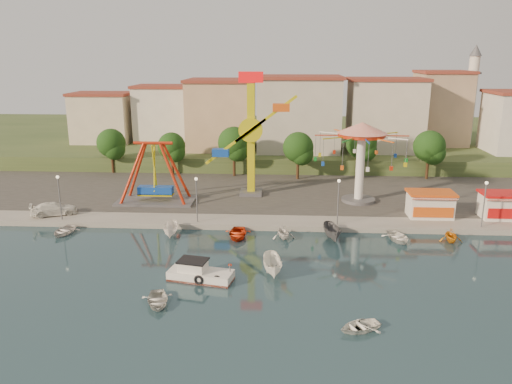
# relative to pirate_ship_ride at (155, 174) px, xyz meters

# --- Properties ---
(ground) EXTENTS (200.00, 200.00, 0.00)m
(ground) POSITION_rel_pirate_ship_ride_xyz_m (14.77, -20.71, -4.39)
(ground) COLOR #132A34
(ground) RESTS_ON ground
(quay_deck) EXTENTS (200.00, 100.00, 0.60)m
(quay_deck) POSITION_rel_pirate_ship_ride_xyz_m (14.77, 41.29, -4.09)
(quay_deck) COLOR #9E998E
(quay_deck) RESTS_ON ground
(asphalt_pad) EXTENTS (90.00, 28.00, 0.01)m
(asphalt_pad) POSITION_rel_pirate_ship_ride_xyz_m (14.77, 9.29, -3.79)
(asphalt_pad) COLOR #4C4944
(asphalt_pad) RESTS_ON quay_deck
(hill_terrace) EXTENTS (200.00, 60.00, 3.00)m
(hill_terrace) POSITION_rel_pirate_ship_ride_xyz_m (14.77, 46.29, -2.89)
(hill_terrace) COLOR #384C26
(hill_terrace) RESTS_ON ground
(pirate_ship_ride) EXTENTS (10.00, 5.00, 8.00)m
(pirate_ship_ride) POSITION_rel_pirate_ship_ride_xyz_m (0.00, 0.00, 0.00)
(pirate_ship_ride) COLOR #59595E
(pirate_ship_ride) RESTS_ON quay_deck
(kamikaze_tower) EXTENTS (8.20, 3.10, 16.50)m
(kamikaze_tower) POSITION_rel_pirate_ship_ride_xyz_m (12.59, 4.20, 4.01)
(kamikaze_tower) COLOR #59595E
(kamikaze_tower) RESTS_ON quay_deck
(wave_swinger) EXTENTS (11.60, 11.60, 10.40)m
(wave_swinger) POSITION_rel_pirate_ship_ride_xyz_m (26.46, 1.83, 3.80)
(wave_swinger) COLOR #59595E
(wave_swinger) RESTS_ON quay_deck
(booth_left) EXTENTS (5.40, 3.78, 3.08)m
(booth_left) POSITION_rel_pirate_ship_ride_xyz_m (33.97, -4.23, -2.23)
(booth_left) COLOR white
(booth_left) RESTS_ON quay_deck
(booth_mid) EXTENTS (5.40, 3.78, 3.08)m
(booth_mid) POSITION_rel_pirate_ship_ride_xyz_m (42.44, -4.23, -2.23)
(booth_mid) COLOR white
(booth_mid) RESTS_ON quay_deck
(lamp_post_0) EXTENTS (0.14, 0.14, 5.00)m
(lamp_post_0) POSITION_rel_pirate_ship_ride_xyz_m (-9.23, -7.71, -1.29)
(lamp_post_0) COLOR #59595E
(lamp_post_0) RESTS_ON quay_deck
(lamp_post_1) EXTENTS (0.14, 0.14, 5.00)m
(lamp_post_1) POSITION_rel_pirate_ship_ride_xyz_m (6.77, -7.71, -1.29)
(lamp_post_1) COLOR #59595E
(lamp_post_1) RESTS_ON quay_deck
(lamp_post_2) EXTENTS (0.14, 0.14, 5.00)m
(lamp_post_2) POSITION_rel_pirate_ship_ride_xyz_m (22.77, -7.71, -1.29)
(lamp_post_2) COLOR #59595E
(lamp_post_2) RESTS_ON quay_deck
(lamp_post_3) EXTENTS (0.14, 0.14, 5.00)m
(lamp_post_3) POSITION_rel_pirate_ship_ride_xyz_m (38.77, -7.71, -1.29)
(lamp_post_3) COLOR #59595E
(lamp_post_3) RESTS_ON quay_deck
(tree_0) EXTENTS (4.60, 4.60, 7.19)m
(tree_0) POSITION_rel_pirate_ship_ride_xyz_m (-11.23, 16.26, 1.08)
(tree_0) COLOR #382314
(tree_0) RESTS_ON quay_deck
(tree_1) EXTENTS (4.35, 4.35, 6.80)m
(tree_1) POSITION_rel_pirate_ship_ride_xyz_m (-1.23, 15.53, 0.81)
(tree_1) COLOR #382314
(tree_1) RESTS_ON quay_deck
(tree_2) EXTENTS (5.02, 5.02, 7.85)m
(tree_2) POSITION_rel_pirate_ship_ride_xyz_m (8.77, 15.10, 1.52)
(tree_2) COLOR #382314
(tree_2) RESTS_ON quay_deck
(tree_3) EXTENTS (4.68, 4.68, 7.32)m
(tree_3) POSITION_rel_pirate_ship_ride_xyz_m (18.77, 13.65, 1.16)
(tree_3) COLOR #382314
(tree_3) RESTS_ON quay_deck
(tree_4) EXTENTS (4.86, 4.86, 7.60)m
(tree_4) POSITION_rel_pirate_ship_ride_xyz_m (28.77, 16.64, 1.35)
(tree_4) COLOR #382314
(tree_4) RESTS_ON quay_deck
(tree_5) EXTENTS (4.83, 4.83, 7.54)m
(tree_5) POSITION_rel_pirate_ship_ride_xyz_m (38.77, 14.82, 1.31)
(tree_5) COLOR #382314
(tree_5) RESTS_ON quay_deck
(building_0) EXTENTS (9.26, 9.53, 11.87)m
(building_0) POSITION_rel_pirate_ship_ride_xyz_m (-18.60, 25.35, 4.54)
(building_0) COLOR beige
(building_0) RESTS_ON hill_terrace
(building_1) EXTENTS (12.33, 9.01, 8.63)m
(building_1) POSITION_rel_pirate_ship_ride_xyz_m (-6.56, 30.67, 2.92)
(building_1) COLOR silver
(building_1) RESTS_ON hill_terrace
(building_2) EXTENTS (11.95, 9.28, 11.23)m
(building_2) POSITION_rel_pirate_ship_ride_xyz_m (6.58, 31.25, 4.22)
(building_2) COLOR tan
(building_2) RESTS_ON hill_terrace
(building_3) EXTENTS (12.59, 10.50, 9.20)m
(building_3) POSITION_rel_pirate_ship_ride_xyz_m (20.37, 28.09, 3.20)
(building_3) COLOR beige
(building_3) RESTS_ON hill_terrace
(building_4) EXTENTS (10.75, 9.23, 9.24)m
(building_4) POSITION_rel_pirate_ship_ride_xyz_m (33.84, 31.49, 3.22)
(building_4) COLOR beige
(building_4) RESTS_ON hill_terrace
(building_5) EXTENTS (12.77, 10.96, 11.21)m
(building_5) POSITION_rel_pirate_ship_ride_xyz_m (47.14, 29.62, 4.21)
(building_5) COLOR tan
(building_5) RESTS_ON hill_terrace
(minaret) EXTENTS (2.80, 2.80, 18.00)m
(minaret) POSITION_rel_pirate_ship_ride_xyz_m (50.77, 33.29, 8.15)
(minaret) COLOR silver
(minaret) RESTS_ON hill_terrace
(cabin_motorboat) EXTENTS (5.98, 3.23, 1.99)m
(cabin_motorboat) POSITION_rel_pirate_ship_ride_xyz_m (9.30, -21.66, -3.86)
(cabin_motorboat) COLOR white
(cabin_motorboat) RESTS_ON ground
(rowboat_a) EXTENTS (3.29, 3.99, 0.72)m
(rowboat_a) POSITION_rel_pirate_ship_ride_xyz_m (6.73, -26.34, -4.04)
(rowboat_a) COLOR silver
(rowboat_a) RESTS_ON ground
(rowboat_b) EXTENTS (3.84, 3.40, 0.66)m
(rowboat_b) POSITION_rel_pirate_ship_ride_xyz_m (22.23, -29.33, -4.07)
(rowboat_b) COLOR white
(rowboat_b) RESTS_ON ground
(skiff) EXTENTS (2.16, 4.52, 1.68)m
(skiff) POSITION_rel_pirate_ship_ride_xyz_m (15.77, -20.14, -3.55)
(skiff) COLOR white
(skiff) RESTS_ON ground
(van) EXTENTS (5.69, 4.16, 1.53)m
(van) POSITION_rel_pirate_ship_ride_xyz_m (-10.87, -6.15, -3.03)
(van) COLOR white
(van) RESTS_ON quay_deck
(moored_boat_0) EXTENTS (3.14, 4.00, 0.75)m
(moored_boat_0) POSITION_rel_pirate_ship_ride_xyz_m (-7.66, -10.91, -4.02)
(moored_boat_0) COLOR silver
(moored_boat_0) RESTS_ON ground
(moored_boat_2) EXTENTS (1.71, 3.87, 1.46)m
(moored_boat_2) POSITION_rel_pirate_ship_ride_xyz_m (4.41, -10.91, -3.67)
(moored_boat_2) COLOR white
(moored_boat_2) RESTS_ON ground
(moored_boat_3) EXTENTS (2.95, 4.10, 0.84)m
(moored_boat_3) POSITION_rel_pirate_ship_ride_xyz_m (11.68, -10.91, -3.97)
(moored_boat_3) COLOR red
(moored_boat_3) RESTS_ON ground
(moored_boat_4) EXTENTS (3.16, 3.41, 1.48)m
(moored_boat_4) POSITION_rel_pirate_ship_ride_xyz_m (16.67, -10.91, -3.66)
(moored_boat_4) COLOR silver
(moored_boat_4) RESTS_ON ground
(moored_boat_5) EXTENTS (2.22, 4.39, 1.62)m
(moored_boat_5) POSITION_rel_pirate_ship_ride_xyz_m (21.94, -10.91, -3.58)
(moored_boat_5) COLOR #56565B
(moored_boat_5) RESTS_ON ground
(moored_boat_6) EXTENTS (3.53, 4.32, 0.78)m
(moored_boat_6) POSITION_rel_pirate_ship_ride_xyz_m (28.94, -10.91, -4.00)
(moored_boat_6) COLOR white
(moored_boat_6) RESTS_ON ground
(moored_boat_7) EXTENTS (2.48, 2.84, 1.45)m
(moored_boat_7) POSITION_rel_pirate_ship_ride_xyz_m (34.46, -10.91, -3.67)
(moored_boat_7) COLOR orange
(moored_boat_7) RESTS_ON ground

